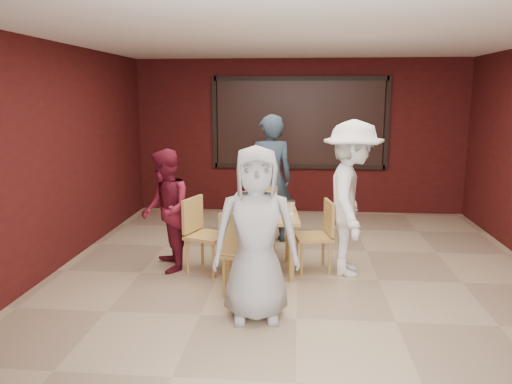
# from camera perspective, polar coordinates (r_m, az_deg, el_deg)

# --- Properties ---
(floor) EXTENTS (7.00, 7.00, 0.00)m
(floor) POSITION_cam_1_polar(r_m,az_deg,el_deg) (6.10, 4.72, -9.71)
(floor) COLOR tan
(floor) RESTS_ON ground
(window_blinds) EXTENTS (3.00, 0.02, 1.50)m
(window_blinds) POSITION_cam_1_polar(r_m,az_deg,el_deg) (9.16, 5.01, 7.86)
(window_blinds) COLOR black
(dining_table) EXTENTS (0.99, 0.99, 0.88)m
(dining_table) POSITION_cam_1_polar(r_m,az_deg,el_deg) (6.11, 0.46, -3.32)
(dining_table) COLOR tan
(dining_table) RESTS_ON floor
(chair_front) EXTENTS (0.54, 0.54, 0.94)m
(chair_front) POSITION_cam_1_polar(r_m,az_deg,el_deg) (5.38, -1.44, -6.56)
(chair_front) COLOR tan
(chair_front) RESTS_ON floor
(chair_back) EXTENTS (0.46, 0.46, 0.93)m
(chair_back) POSITION_cam_1_polar(r_m,az_deg,el_deg) (6.83, 0.47, -2.77)
(chair_back) COLOR tan
(chair_back) RESTS_ON floor
(chair_left) EXTENTS (0.57, 0.57, 0.92)m
(chair_left) POSITION_cam_1_polar(r_m,az_deg,el_deg) (6.18, -6.23, -4.36)
(chair_left) COLOR tan
(chair_left) RESTS_ON floor
(chair_right) EXTENTS (0.50, 0.50, 0.89)m
(chair_right) POSITION_cam_1_polar(r_m,az_deg,el_deg) (6.20, 7.24, -4.53)
(chair_right) COLOR tan
(chair_right) RESTS_ON floor
(diner_front) EXTENTS (0.89, 0.63, 1.70)m
(diner_front) POSITION_cam_1_polar(r_m,az_deg,el_deg) (4.77, 0.00, -4.86)
(diner_front) COLOR #ACACAC
(diner_front) RESTS_ON floor
(diner_back) EXTENTS (0.79, 0.63, 1.88)m
(diner_back) POSITION_cam_1_polar(r_m,az_deg,el_deg) (7.30, 1.58, 1.48)
(diner_back) COLOR #2A3B4C
(diner_back) RESTS_ON floor
(diner_left) EXTENTS (0.79, 0.89, 1.51)m
(diner_left) POSITION_cam_1_polar(r_m,az_deg,el_deg) (6.24, -10.28, -2.10)
(diner_left) COLOR maroon
(diner_left) RESTS_ON floor
(diner_right) EXTENTS (0.79, 1.26, 1.87)m
(diner_right) POSITION_cam_1_polar(r_m,az_deg,el_deg) (6.07, 10.88, -0.75)
(diner_right) COLOR white
(diner_right) RESTS_ON floor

